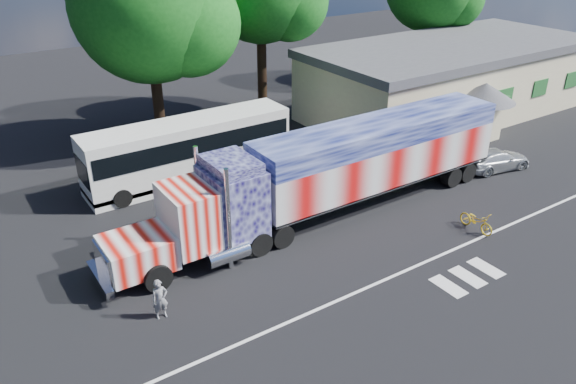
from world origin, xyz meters
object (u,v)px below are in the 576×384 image
woman (160,299)px  tree_n_mid (151,7)px  parked_car (496,159)px  semi_truck (337,170)px  bicycle (476,221)px  coach_bus (189,149)px

woman → tree_n_mid: 20.11m
parked_car → woman: (-22.00, -1.81, 0.21)m
semi_truck → bicycle: (4.62, -5.19, -1.93)m
woman → semi_truck: bearing=18.8°
coach_bus → woman: (-6.27, -10.80, -0.97)m
parked_car → bicycle: 7.90m
parked_car → woman: woman is taller
tree_n_mid → bicycle: bearing=-67.4°
woman → bicycle: woman is taller
bicycle → coach_bus: bearing=124.4°
coach_bus → woman: coach_bus is taller
semi_truck → tree_n_mid: 15.87m
semi_truck → tree_n_mid: size_ratio=1.65×
woman → tree_n_mid: size_ratio=0.12×
parked_car → bicycle: (-6.74, -4.12, -0.12)m
semi_truck → coach_bus: 9.07m
bicycle → semi_truck: bearing=131.7°
bicycle → tree_n_mid: bearing=112.6°
semi_truck → woman: (-10.64, -2.87, -1.60)m
semi_truck → bicycle: semi_truck is taller
semi_truck → tree_n_mid: (-3.42, 14.15, 6.30)m
coach_bus → parked_car: size_ratio=2.78×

